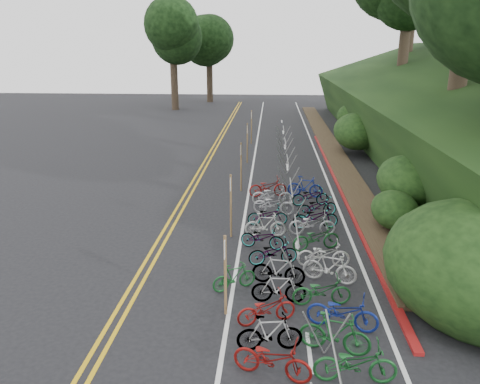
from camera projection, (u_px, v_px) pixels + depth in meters
name	position (u px, v px, depth m)	size (l,w,h in m)	color
ground	(195.00, 304.00, 13.40)	(120.00, 120.00, 0.00)	black
road_markings	(241.00, 196.00, 22.97)	(7.47, 80.00, 0.01)	gold
red_curb	(339.00, 186.00, 24.45)	(0.25, 28.00, 0.10)	maroon
embankment	(441.00, 119.00, 29.93)	(14.30, 48.14, 9.11)	black
bike_rack_front	(332.00, 356.00, 9.84)	(1.14, 2.62, 1.16)	gray
bike_racks_rest	(288.00, 166.00, 25.33)	(1.14, 23.00, 1.17)	gray
signpost_near	(225.00, 270.00, 12.51)	(0.08, 0.40, 2.34)	brown
signposts_rest	(244.00, 151.00, 26.26)	(0.08, 18.40, 2.50)	brown
bike_front	(234.00, 277.00, 14.08)	(1.42, 0.40, 0.85)	#144C1E
bike_valet	(297.00, 242.00, 16.47)	(3.35, 15.04, 1.04)	maroon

